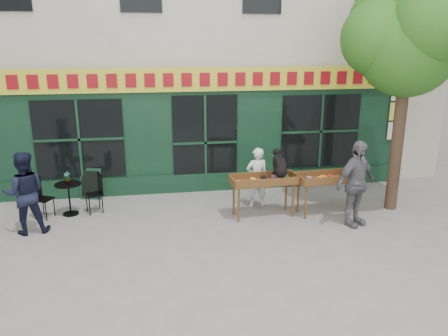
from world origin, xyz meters
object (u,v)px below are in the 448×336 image
at_px(book_cart_center, 264,182).
at_px(man_right, 356,184).
at_px(man_left, 25,193).
at_px(woman, 257,177).
at_px(book_cart_right, 329,180).
at_px(bistro_table, 69,193).
at_px(dog, 280,162).

relative_size(book_cart_center, man_right, 0.81).
bearing_deg(man_left, woman, 177.90).
distance_m(book_cart_right, bistro_table, 6.07).
xyz_separation_m(book_cart_center, man_left, (-5.15, -0.09, 0.06)).
relative_size(book_cart_center, book_cart_right, 1.00).
bearing_deg(bistro_table, woman, -2.02).
xyz_separation_m(woman, man_left, (-5.15, -0.74, 0.14)).
bearing_deg(book_cart_center, book_cart_right, -7.36).
distance_m(dog, man_left, 5.52).
distance_m(book_cart_center, woman, 0.66).
distance_m(woman, man_left, 5.21).
bearing_deg(book_cart_center, bistro_table, 165.45).
xyz_separation_m(dog, man_right, (1.49, -0.78, -0.33)).
height_order(dog, woman, dog).
distance_m(book_cart_right, man_left, 6.69).
bearing_deg(book_cart_right, man_right, -72.47).
distance_m(dog, bistro_table, 4.93).
bearing_deg(bistro_table, book_cart_right, -8.45).
relative_size(dog, man_left, 0.34).
height_order(dog, man_left, man_left).
xyz_separation_m(dog, man_left, (-5.50, -0.04, -0.41)).
distance_m(man_right, bistro_table, 6.52).
relative_size(book_cart_center, bistro_table, 2.03).
height_order(bistro_table, man_left, man_left).
distance_m(woman, bistro_table, 4.46).
relative_size(man_right, bistro_table, 2.51).
xyz_separation_m(book_cart_right, bistro_table, (-5.99, 0.89, -0.28)).
bearing_deg(bistro_table, dog, -10.12).
xyz_separation_m(woman, bistro_table, (-4.45, 0.16, -0.20)).
distance_m(dog, woman, 0.96).
bearing_deg(book_cart_center, man_right, -28.62).
relative_size(book_cart_center, man_left, 0.87).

